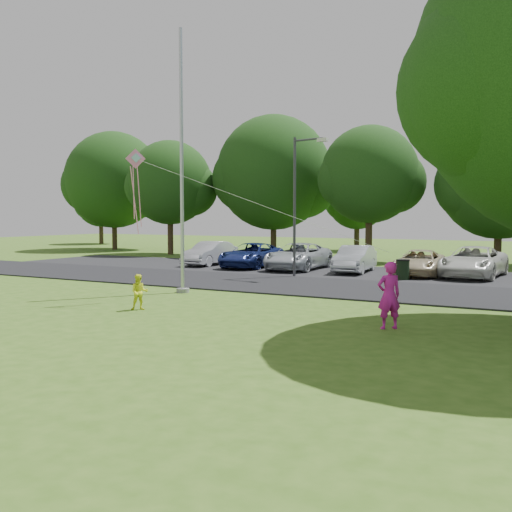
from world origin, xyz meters
The scene contains 12 objects.
ground centered at (0.00, 0.00, 0.00)m, with size 120.00×120.00×0.00m, color #385F19.
park_road centered at (0.00, 9.00, 0.03)m, with size 60.00×6.00×0.06m, color black.
parking_strip centered at (0.00, 15.50, 0.03)m, with size 42.00×7.00×0.06m, color black.
flagpole centered at (-3.50, 5.00, 4.17)m, with size 0.50×0.50×10.00m.
street_lamp centered at (-1.70, 12.00, 4.02)m, with size 1.87×0.52×6.69m.
trash_can centered at (3.04, 13.00, 0.49)m, with size 0.62×0.62×0.98m.
tree_row centered at (1.59, 24.23, 5.71)m, with size 64.35×11.94×10.88m.
horizon_trees centered at (4.06, 33.88, 4.30)m, with size 77.46×7.20×7.02m.
parked_cars centered at (0.57, 15.43, 0.75)m, with size 20.16×5.66×1.46m.
woman centered at (5.42, 1.68, 0.88)m, with size 0.64×0.42×1.77m, color #CE1B9A.
child_yellow centered at (-2.29, 0.97, 0.57)m, with size 0.55×0.43×1.13m, color #F4FA27.
kite centered at (-3.29, 2.32, 4.43)m, with size 9.22×0.95×3.24m.
Camera 1 is at (9.29, -12.97, 2.94)m, focal length 40.00 mm.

